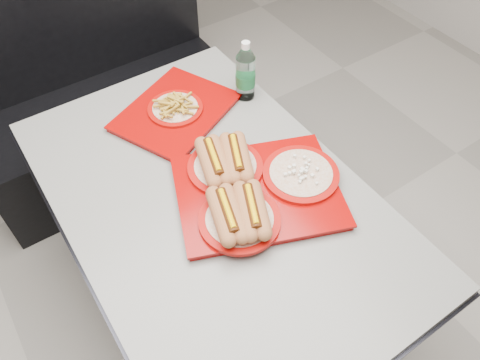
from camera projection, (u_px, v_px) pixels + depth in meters
ground at (220, 299)px, 2.09m from camera, size 6.00×6.00×0.00m
diner_table at (214, 224)px, 1.64m from camera, size 0.92×1.42×0.75m
booth_bench at (102, 97)px, 2.37m from camera, size 1.30×0.57×1.35m
tray_near at (251, 187)px, 1.48m from camera, size 0.63×0.56×0.11m
tray_far at (175, 110)px, 1.75m from camera, size 0.52×0.48×0.08m
water_bottle at (245, 74)px, 1.75m from camera, size 0.08×0.08×0.24m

